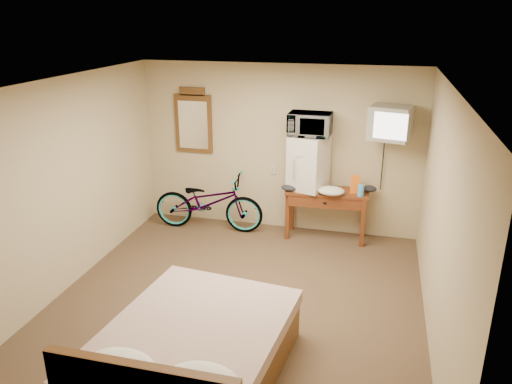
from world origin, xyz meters
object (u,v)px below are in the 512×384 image
mini_fridge (308,163)px  microwave (310,124)px  crt_television (390,123)px  desk (326,200)px  bicycle (209,202)px  wall_mirror (193,121)px  blue_cup (361,190)px  bed (190,356)px

mini_fridge → microwave: 0.56m
mini_fridge → crt_television: size_ratio=1.22×
microwave → desk: bearing=-5.9°
desk → microwave: bearing=172.5°
microwave → crt_television: bearing=0.4°
desk → bicycle: 1.79m
crt_television → wall_mirror: wall_mirror is taller
desk → crt_television: bearing=1.2°
blue_cup → crt_television: crt_television is taller
desk → bicycle: size_ratio=0.71×
mini_fridge → microwave: (0.00, 0.00, 0.56)m
bicycle → wall_mirror: bearing=39.8°
bed → blue_cup: bearing=68.6°
crt_television → bed: bearing=-115.3°
blue_cup → bicycle: (-2.26, -0.00, -0.39)m
bed → mini_fridge: bearing=81.3°
bicycle → crt_television: bearing=-90.9°
mini_fridge → blue_cup: 0.84m
microwave → bicycle: size_ratio=0.35×
desk → mini_fridge: (-0.29, 0.04, 0.53)m
crt_television → bicycle: size_ratio=0.38×
bicycle → bed: bearing=-166.8°
blue_cup → mini_fridge: bearing=171.1°
blue_cup → wall_mirror: (-2.59, 0.35, 0.78)m
wall_mirror → mini_fridge: bearing=-7.2°
blue_cup → wall_mirror: bearing=172.3°
bicycle → blue_cup: bearing=-93.1°
microwave → blue_cup: (0.77, -0.12, -0.87)m
mini_fridge → wall_mirror: (-1.82, 0.23, 0.46)m
mini_fridge → bicycle: mini_fridge is taller
mini_fridge → blue_cup: mini_fridge is taller
crt_television → desk: bearing=-178.8°
blue_cup → bed: bearing=-111.4°
desk → bicycle: bicycle is taller
microwave → crt_television: 1.09m
wall_mirror → bed: bearing=-70.4°
crt_television → mini_fridge: bearing=178.9°
wall_mirror → bed: (1.30, -3.65, -1.31)m
mini_fridge → wall_mirror: 1.89m
blue_cup → crt_television: size_ratio=0.24×
microwave → wall_mirror: bearing=174.3°
desk → bicycle: (-1.78, -0.08, -0.17)m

